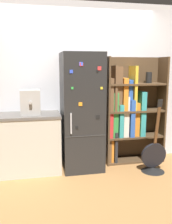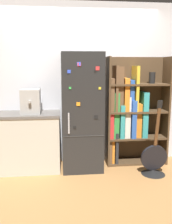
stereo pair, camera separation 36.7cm
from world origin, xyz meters
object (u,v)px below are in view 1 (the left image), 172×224
(bookshelf, at_px, (127,112))
(espresso_machine, at_px, (30,102))
(refrigerator, at_px, (82,112))
(guitar, at_px, (153,161))

(bookshelf, relative_size, espresso_machine, 4.80)
(refrigerator, distance_m, bookshelf, 0.81)
(refrigerator, height_order, bookshelf, refrigerator)
(espresso_machine, height_order, guitar, espresso_machine)
(refrigerator, bearing_deg, guitar, -20.08)
(refrigerator, distance_m, guitar, 1.33)
(bookshelf, xyz_separation_m, espresso_machine, (-1.56, -0.15, 0.23))
(bookshelf, distance_m, espresso_machine, 1.59)
(refrigerator, xyz_separation_m, guitar, (1.04, -0.38, -0.73))
(espresso_machine, relative_size, guitar, 0.32)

